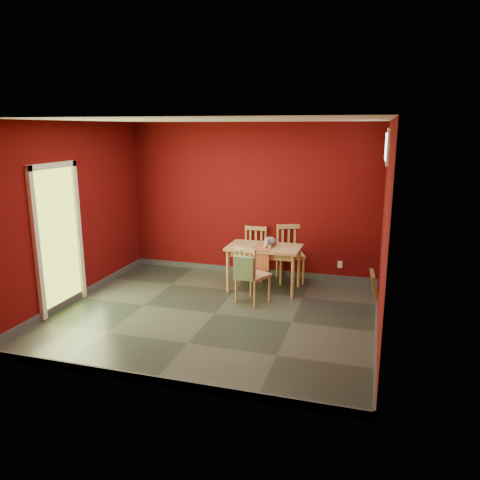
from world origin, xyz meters
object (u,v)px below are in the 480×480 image
(chair_far_right, at_px, (290,253))
(tote_bag, at_px, (244,268))
(cat, at_px, (270,240))
(chair_far_left, at_px, (254,252))
(picture_frame, at_px, (374,287))
(dining_table, at_px, (264,252))
(chair_near, at_px, (251,274))

(chair_far_right, distance_m, tote_bag, 1.52)
(tote_bag, height_order, cat, cat)
(chair_far_left, distance_m, chair_far_right, 0.64)
(chair_far_right, xyz_separation_m, cat, (-0.24, -0.55, 0.34))
(chair_far_left, distance_m, tote_bag, 1.46)
(chair_far_left, bearing_deg, picture_frame, -16.79)
(tote_bag, xyz_separation_m, cat, (0.18, 0.91, 0.23))
(dining_table, height_order, chair_far_left, chair_far_left)
(chair_far_right, bearing_deg, dining_table, -117.43)
(chair_far_right, distance_m, cat, 0.69)
(chair_far_right, distance_m, picture_frame, 1.60)
(tote_bag, bearing_deg, picture_frame, 23.60)
(chair_near, bearing_deg, picture_frame, 18.59)
(tote_bag, bearing_deg, chair_far_left, 98.80)
(chair_far_left, xyz_separation_m, picture_frame, (2.07, -0.63, -0.23))
(dining_table, xyz_separation_m, chair_far_left, (-0.32, 0.58, -0.18))
(dining_table, bearing_deg, cat, 36.62)
(chair_far_left, xyz_separation_m, cat, (0.40, -0.53, 0.37))
(chair_near, bearing_deg, chair_far_left, 102.74)
(dining_table, height_order, tote_bag, tote_bag)
(dining_table, bearing_deg, chair_far_right, 62.57)
(dining_table, xyz_separation_m, tote_bag, (-0.10, -0.85, -0.04))
(chair_far_left, bearing_deg, tote_bag, -81.20)
(chair_far_right, relative_size, chair_near, 1.08)
(chair_far_left, relative_size, cat, 2.26)
(chair_near, height_order, picture_frame, chair_near)
(cat, bearing_deg, picture_frame, 6.39)
(dining_table, height_order, picture_frame, dining_table)
(chair_far_left, relative_size, tote_bag, 2.15)
(chair_far_right, xyz_separation_m, chair_near, (-0.36, -1.25, -0.04))
(chair_far_left, xyz_separation_m, chair_near, (0.28, -1.23, -0.00))
(dining_table, distance_m, chair_far_left, 0.69)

